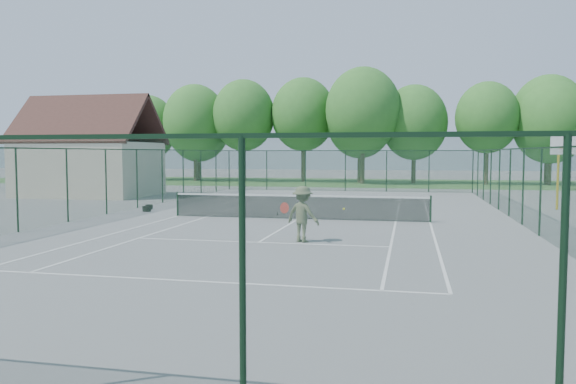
# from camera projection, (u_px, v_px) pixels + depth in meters

# --- Properties ---
(ground) EXTENTS (140.00, 140.00, 0.00)m
(ground) POSITION_uv_depth(u_px,v_px,m) (298.00, 219.00, 23.97)
(ground) COLOR gray
(ground) RESTS_ON ground
(grass_far) EXTENTS (80.00, 16.00, 0.01)m
(grass_far) POSITION_uv_depth(u_px,v_px,m) (359.00, 183.00, 53.22)
(grass_far) COLOR #417632
(grass_far) RESTS_ON ground
(court_lines) EXTENTS (11.05, 23.85, 0.01)m
(court_lines) POSITION_uv_depth(u_px,v_px,m) (298.00, 219.00, 23.97)
(court_lines) COLOR white
(court_lines) RESTS_ON ground
(tennis_net) EXTENTS (11.08, 0.08, 1.10)m
(tennis_net) POSITION_uv_depth(u_px,v_px,m) (298.00, 206.00, 23.93)
(tennis_net) COLOR black
(tennis_net) RESTS_ON ground
(fence_enclosure) EXTENTS (18.05, 36.05, 3.02)m
(fence_enclosure) POSITION_uv_depth(u_px,v_px,m) (298.00, 183.00, 23.86)
(fence_enclosure) COLOR #1E3C27
(fence_enclosure) RESTS_ON ground
(utility_building) EXTENTS (8.60, 6.27, 6.63)m
(utility_building) POSITION_uv_depth(u_px,v_px,m) (89.00, 148.00, 36.89)
(utility_building) COLOR beige
(utility_building) RESTS_ON ground
(tree_line_far) EXTENTS (39.40, 6.40, 9.70)m
(tree_line_far) POSITION_uv_depth(u_px,v_px,m) (360.00, 119.00, 52.80)
(tree_line_far) COLOR #40311F
(tree_line_far) RESTS_ON ground
(basketball_goal) EXTENTS (1.20, 1.43, 3.65)m
(basketball_goal) POSITION_uv_depth(u_px,v_px,m) (561.00, 158.00, 27.29)
(basketball_goal) COLOR gold
(basketball_goal) RESTS_ON ground
(sports_bag_a) EXTENTS (0.36, 0.23, 0.27)m
(sports_bag_a) POSITION_uv_depth(u_px,v_px,m) (147.00, 209.00, 26.99)
(sports_bag_a) COLOR black
(sports_bag_a) RESTS_ON ground
(sports_bag_b) EXTENTS (0.33, 0.21, 0.24)m
(sports_bag_b) POSITION_uv_depth(u_px,v_px,m) (149.00, 207.00, 28.14)
(sports_bag_b) COLOR black
(sports_bag_b) RESTS_ON ground
(tennis_player) EXTENTS (2.16, 1.06, 1.78)m
(tennis_player) POSITION_uv_depth(u_px,v_px,m) (303.00, 214.00, 17.78)
(tennis_player) COLOR #50573D
(tennis_player) RESTS_ON ground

